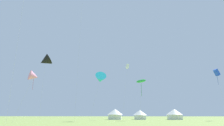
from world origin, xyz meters
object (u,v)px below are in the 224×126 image
Objects in this scene: kite_pink_delta at (34,76)px; kite_cyan_delta at (100,79)px; kite_white_box at (127,66)px; festival_tent_center at (140,114)px; kite_blue_box at (217,73)px; festival_tent_left at (174,114)px; kite_green_parafoil at (141,81)px; festival_tent_right at (115,114)px; kite_black_delta at (45,61)px.

kite_pink_delta is 17.21m from kite_cyan_delta.
festival_tent_center is (3.58, 1.95, -15.04)m from kite_white_box.
kite_blue_box is 2.95× the size of festival_tent_left.
kite_green_parafoil is at bearing -58.84° from kite_white_box.
festival_tent_right is (13.93, 27.52, -6.99)m from kite_pink_delta.
kite_cyan_delta is (-6.85, -12.67, -6.25)m from kite_white_box.
kite_black_delta reaches higher than kite_cyan_delta.
kite_blue_box is at bearing 8.18° from kite_green_parafoil.
kite_white_box is (-3.85, 6.37, 5.95)m from kite_green_parafoil.
kite_black_delta reaches higher than festival_tent_left.
festival_tent_center is at bearing 91.87° from kite_green_parafoil.
kite_white_box is (-26.04, 3.18, 3.23)m from kite_blue_box.
festival_tent_right is (-8.05, 8.32, -8.89)m from kite_green_parafoil.
festival_tent_right is at bearing 49.38° from kite_black_delta.
kite_white_box is 15.70m from kite_cyan_delta.
kite_white_box is at bearing 61.62° from kite_cyan_delta.
kite_cyan_delta is (-10.70, -6.30, -0.30)m from kite_green_parafoil.
kite_white_box is 1.43× the size of kite_cyan_delta.
festival_tent_right is at bearing 79.74° from kite_cyan_delta.
festival_tent_left is (32.25, 27.52, -7.01)m from kite_pink_delta.
kite_black_delta reaches higher than festival_tent_center.
kite_cyan_delta is 17.17m from festival_tent_right.
kite_cyan_delta is at bearing -163.90° from kite_blue_box.
kite_cyan_delta is 0.75× the size of kite_black_delta.
festival_tent_right is at bearing 170.37° from kite_blue_box.
kite_pink_delta is at bearing -116.85° from festival_tent_right.
kite_blue_box is at bearing 16.10° from kite_cyan_delta.
kite_blue_box is 34.36m from kite_cyan_delta.
kite_cyan_delta is (-32.89, -9.49, -3.01)m from kite_blue_box.
kite_blue_box is 3.29× the size of festival_tent_center.
festival_tent_right is at bearing 180.00° from festival_tent_center.
kite_blue_box reaches higher than kite_pink_delta.
kite_black_delta is at bearing -156.80° from kite_green_parafoil.
kite_cyan_delta is at bearing -145.10° from festival_tent_left.
kite_white_box reaches higher than festival_tent_left.
festival_tent_right is 1.12× the size of festival_tent_center.
kite_cyan_delta is 2.49× the size of festival_tent_left.
kite_green_parafoil is at bearing 41.13° from kite_pink_delta.
kite_green_parafoil reaches higher than festival_tent_left.
kite_blue_box reaches higher than kite_cyan_delta.
kite_pink_delta is (-44.18, -22.39, -4.61)m from kite_blue_box.
kite_black_delta is at bearing -151.50° from festival_tent_left.
kite_pink_delta is 2.00× the size of festival_tent_right.
kite_cyan_delta is at bearing 48.82° from kite_pink_delta.
kite_green_parafoil reaches higher than festival_tent_center.
kite_black_delta is 27.58m from festival_tent_right.
kite_white_box is 3.96× the size of festival_tent_center.
kite_cyan_delta is at bearing -118.38° from kite_white_box.
kite_blue_box reaches higher than festival_tent_right.
festival_tent_center is (21.71, 27.52, -7.19)m from kite_pink_delta.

